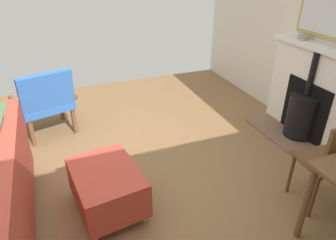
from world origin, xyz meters
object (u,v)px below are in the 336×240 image
(mantel_bowl_near, at_px, (303,37))
(dining_chair_near_fireplace, at_px, (333,160))
(armchair_accent, at_px, (45,100))
(ottoman, at_px, (107,186))
(fireplace, at_px, (310,100))

(mantel_bowl_near, bearing_deg, dining_chair_near_fireplace, 60.51)
(armchair_accent, relative_size, dining_chair_near_fireplace, 0.99)
(mantel_bowl_near, xyz_separation_m, dining_chair_near_fireplace, (0.77, 1.36, -0.64))
(mantel_bowl_near, distance_m, armchair_accent, 3.14)
(ottoman, height_order, dining_chair_near_fireplace, dining_chair_near_fireplace)
(mantel_bowl_near, relative_size, ottoman, 0.16)
(fireplace, distance_m, armchair_accent, 3.17)
(fireplace, relative_size, dining_chair_near_fireplace, 1.59)
(mantel_bowl_near, bearing_deg, armchair_accent, -15.72)
(mantel_bowl_near, distance_m, ottoman, 2.78)
(ottoman, distance_m, dining_chair_near_fireplace, 1.90)
(ottoman, bearing_deg, mantel_bowl_near, -164.65)
(mantel_bowl_near, height_order, armchair_accent, mantel_bowl_near)
(ottoman, relative_size, dining_chair_near_fireplace, 0.88)
(mantel_bowl_near, xyz_separation_m, armchair_accent, (2.95, -0.83, -0.68))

